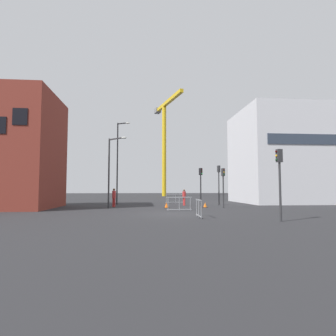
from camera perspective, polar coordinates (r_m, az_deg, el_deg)
name	(u,v)px	position (r m, az deg, el deg)	size (l,w,h in m)	color
ground	(172,214)	(19.82, 0.84, -9.12)	(160.00, 160.00, 0.00)	#28282B
brick_building	(11,151)	(28.78, -28.78, 2.99)	(7.63, 7.86, 10.05)	maroon
office_block	(293,157)	(38.41, 23.64, 2.03)	(13.32, 10.51, 11.16)	silver
construction_crane	(165,133)	(63.03, -0.68, 6.94)	(4.93, 15.76, 20.59)	gold
streetlamp_tall	(119,158)	(31.24, -9.82, 2.06)	(1.39, 0.81, 8.82)	black
streetlamp_short	(111,165)	(25.53, -11.21, 0.51)	(1.66, 1.43, 6.14)	#2D2D30
traffic_light_near	(223,181)	(26.38, 10.93, -2.54)	(0.30, 0.39, 3.55)	#2D2D30
traffic_light_far	(280,173)	(16.42, 21.31, -0.85)	(0.38, 0.27, 3.85)	#2D2D30
traffic_light_island	(201,180)	(28.79, 6.53, -2.44)	(0.36, 0.37, 3.76)	black
traffic_light_median	(219,179)	(30.60, 10.07, -2.07)	(0.30, 0.39, 4.13)	#2D2D30
pedestrian_walking	(114,196)	(27.40, -10.71, -5.53)	(0.34, 0.34, 1.73)	red
pedestrian_waiting	(184,196)	(29.26, 3.23, -5.61)	(0.34, 0.34, 1.63)	red
safety_barrier_right_run	(199,208)	(17.52, 6.14, -7.93)	(0.11, 1.82, 1.08)	gray
safety_barrier_front	(179,204)	(22.48, 2.25, -7.08)	(1.97, 0.23, 1.08)	gray
safety_barrier_rear	(175,198)	(33.85, 1.48, -6.04)	(2.40, 0.35, 1.08)	gray
traffic_cone_orange	(166,205)	(25.78, -0.31, -7.45)	(0.47, 0.47, 0.48)	black
traffic_cone_striped	(205,205)	(26.48, 7.39, -7.35)	(0.45, 0.45, 0.45)	black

